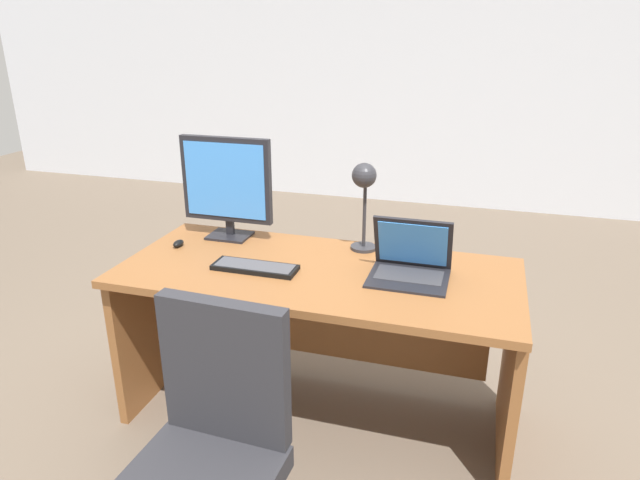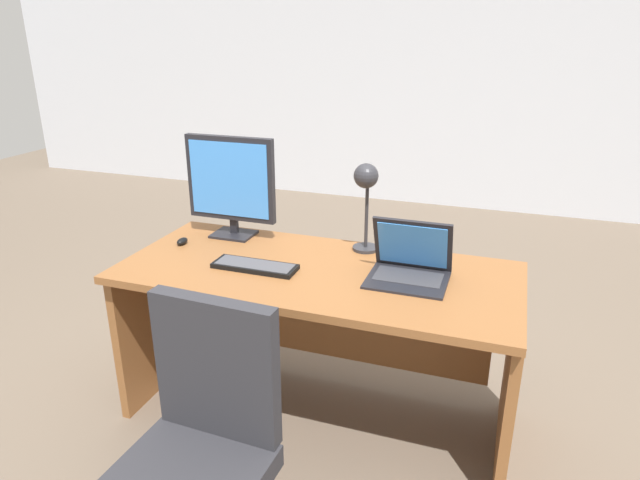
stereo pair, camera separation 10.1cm
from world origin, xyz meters
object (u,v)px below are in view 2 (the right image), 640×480
mouse (182,241)px  desk (321,309)px  desk_lamp (366,188)px  coffee_mug (402,251)px  office_chair (197,475)px  monitor (231,182)px  keyboard (255,266)px  laptop (410,260)px

mouse → desk: bearing=-1.3°
desk_lamp → mouse: bearing=-166.8°
desk → mouse: mouse is taller
desk → desk_lamp: (0.14, 0.21, 0.52)m
desk_lamp → coffee_mug: 0.32m
desk_lamp → office_chair: 1.34m
monitor → keyboard: bearing=-50.5°
laptop → mouse: laptop is taller
monitor → desk_lamp: 0.67m
monitor → mouse: monitor is taller
office_chair → desk: bearing=83.4°
mouse → desk_lamp: desk_lamp is taller
keyboard → laptop: bearing=12.1°
monitor → mouse: (-0.17, -0.19, -0.26)m
desk_lamp → monitor: bearing=-179.4°
monitor → laptop: 0.96m
monitor → desk_lamp: monitor is taller
keyboard → mouse: (-0.45, 0.15, 0.00)m
desk → mouse: 0.74m
coffee_mug → desk: bearing=-150.3°
desk_lamp → coffee_mug: size_ratio=4.24×
monitor → coffee_mug: (0.85, -0.03, -0.23)m
desk → monitor: size_ratio=3.44×
monitor → coffee_mug: size_ratio=5.05×
desk_lamp → keyboard: bearing=-138.6°
desk → desk_lamp: bearing=57.4°
keyboard → mouse: size_ratio=5.19×
desk → coffee_mug: (0.32, 0.18, 0.26)m
desk → office_chair: bearing=-96.6°
monitor → laptop: size_ratio=1.53×
coffee_mug → office_chair: bearing=-111.2°
coffee_mug → mouse: bearing=-170.8°
monitor → office_chair: 1.36m
laptop → desk_lamp: (-0.25, 0.21, 0.23)m
keyboard → mouse: mouse is taller
laptop → keyboard: 0.66m
desk → office_chair: office_chair is taller
mouse → desk_lamp: size_ratio=0.17×
coffee_mug → monitor: bearing=178.3°
laptop → keyboard: bearing=-167.9°
keyboard → office_chair: office_chair is taller
mouse → desk_lamp: bearing=13.2°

